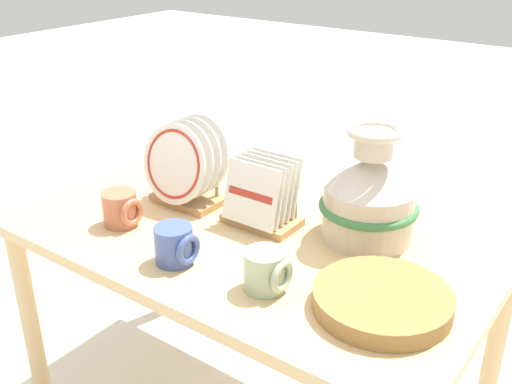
{
  "coord_description": "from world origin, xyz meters",
  "views": [
    {
      "loc": [
        0.88,
        -1.22,
        1.5
      ],
      "look_at": [
        0.0,
        0.0,
        0.82
      ],
      "focal_mm": 42.0,
      "sensor_mm": 36.0,
      "label": 1
    }
  ],
  "objects_px": {
    "dish_rack_round_plates": "(184,169)",
    "mug_sage_glaze": "(266,271)",
    "wicker_charger_stack": "(382,300)",
    "mug_cobalt_glaze": "(175,245)",
    "dish_rack_square_plates": "(263,200)",
    "ceramic_vase": "(369,195)",
    "mug_terracotta_glaze": "(121,209)"
  },
  "relations": [
    {
      "from": "dish_rack_square_plates",
      "to": "mug_sage_glaze",
      "type": "xyz_separation_m",
      "value": [
        0.2,
        -0.27,
        -0.02
      ]
    },
    {
      "from": "dish_rack_square_plates",
      "to": "mug_terracotta_glaze",
      "type": "relative_size",
      "value": 1.99
    },
    {
      "from": "dish_rack_round_plates",
      "to": "mug_cobalt_glaze",
      "type": "bearing_deg",
      "value": -52.12
    },
    {
      "from": "ceramic_vase",
      "to": "mug_terracotta_glaze",
      "type": "xyz_separation_m",
      "value": [
        -0.6,
        -0.34,
        -0.08
      ]
    },
    {
      "from": "dish_rack_round_plates",
      "to": "mug_sage_glaze",
      "type": "height_order",
      "value": "dish_rack_round_plates"
    },
    {
      "from": "dish_rack_round_plates",
      "to": "mug_sage_glaze",
      "type": "relative_size",
      "value": 2.44
    },
    {
      "from": "ceramic_vase",
      "to": "dish_rack_round_plates",
      "type": "relative_size",
      "value": 1.21
    },
    {
      "from": "dish_rack_round_plates",
      "to": "dish_rack_square_plates",
      "type": "xyz_separation_m",
      "value": [
        0.27,
        0.03,
        -0.04
      ]
    },
    {
      "from": "ceramic_vase",
      "to": "mug_cobalt_glaze",
      "type": "bearing_deg",
      "value": -129.57
    },
    {
      "from": "dish_rack_square_plates",
      "to": "dish_rack_round_plates",
      "type": "bearing_deg",
      "value": -174.4
    },
    {
      "from": "ceramic_vase",
      "to": "dish_rack_round_plates",
      "type": "distance_m",
      "value": 0.56
    },
    {
      "from": "ceramic_vase",
      "to": "dish_rack_square_plates",
      "type": "distance_m",
      "value": 0.3
    },
    {
      "from": "wicker_charger_stack",
      "to": "mug_cobalt_glaze",
      "type": "xyz_separation_m",
      "value": [
        -0.51,
        -0.12,
        0.03
      ]
    },
    {
      "from": "dish_rack_square_plates",
      "to": "wicker_charger_stack",
      "type": "bearing_deg",
      "value": -21.75
    },
    {
      "from": "wicker_charger_stack",
      "to": "mug_sage_glaze",
      "type": "height_order",
      "value": "mug_sage_glaze"
    },
    {
      "from": "mug_cobalt_glaze",
      "to": "mug_sage_glaze",
      "type": "bearing_deg",
      "value": 7.52
    },
    {
      "from": "ceramic_vase",
      "to": "wicker_charger_stack",
      "type": "relative_size",
      "value": 1.02
    },
    {
      "from": "wicker_charger_stack",
      "to": "mug_sage_glaze",
      "type": "relative_size",
      "value": 2.91
    },
    {
      "from": "mug_terracotta_glaze",
      "to": "dish_rack_round_plates",
      "type": "bearing_deg",
      "value": 76.34
    },
    {
      "from": "ceramic_vase",
      "to": "wicker_charger_stack",
      "type": "bearing_deg",
      "value": -57.68
    },
    {
      "from": "ceramic_vase",
      "to": "mug_sage_glaze",
      "type": "bearing_deg",
      "value": -101.76
    },
    {
      "from": "wicker_charger_stack",
      "to": "ceramic_vase",
      "type": "bearing_deg",
      "value": 122.32
    },
    {
      "from": "mug_sage_glaze",
      "to": "mug_terracotta_glaze",
      "type": "height_order",
      "value": "same"
    },
    {
      "from": "mug_terracotta_glaze",
      "to": "mug_cobalt_glaze",
      "type": "bearing_deg",
      "value": -13.24
    },
    {
      "from": "dish_rack_round_plates",
      "to": "dish_rack_square_plates",
      "type": "relative_size",
      "value": 1.23
    },
    {
      "from": "wicker_charger_stack",
      "to": "mug_sage_glaze",
      "type": "bearing_deg",
      "value": -160.83
    },
    {
      "from": "dish_rack_square_plates",
      "to": "mug_sage_glaze",
      "type": "distance_m",
      "value": 0.33
    },
    {
      "from": "wicker_charger_stack",
      "to": "mug_sage_glaze",
      "type": "xyz_separation_m",
      "value": [
        -0.25,
        -0.09,
        0.03
      ]
    },
    {
      "from": "dish_rack_square_plates",
      "to": "mug_sage_glaze",
      "type": "bearing_deg",
      "value": -53.65
    },
    {
      "from": "dish_rack_round_plates",
      "to": "wicker_charger_stack",
      "type": "relative_size",
      "value": 0.84
    },
    {
      "from": "wicker_charger_stack",
      "to": "mug_terracotta_glaze",
      "type": "relative_size",
      "value": 2.91
    },
    {
      "from": "mug_sage_glaze",
      "to": "dish_rack_square_plates",
      "type": "bearing_deg",
      "value": 126.35
    }
  ]
}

